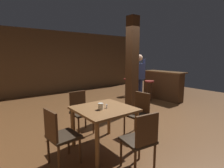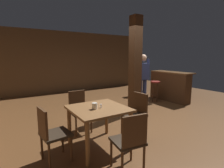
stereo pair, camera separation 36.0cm
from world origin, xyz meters
name	(u,v)px [view 2 (the right image)]	position (x,y,z in m)	size (l,w,h in m)	color
ground_plane	(139,115)	(0.00, 0.00, 0.00)	(10.80, 10.80, 0.00)	brown
wall_back	(78,62)	(0.00, 4.50, 1.40)	(8.00, 0.10, 2.80)	brown
pillar	(135,65)	(0.11, 0.33, 1.40)	(0.28, 0.28, 2.80)	#422816
dining_table	(99,114)	(-1.78, -0.93, 0.63)	(0.97, 0.97, 0.75)	brown
chair_west	(51,132)	(-2.63, -0.96, 0.51)	(0.46, 0.46, 0.89)	#2D2319
chair_east	(136,112)	(-0.88, -0.92, 0.51)	(0.45, 0.45, 0.89)	#2D2319
chair_north	(79,109)	(-1.81, -0.06, 0.51)	(0.42, 0.42, 0.89)	#2D2319
chair_south	(130,140)	(-1.76, -1.82, 0.51)	(0.47, 0.47, 0.89)	#2D2319
napkin_cup	(95,106)	(-1.88, -0.97, 0.81)	(0.09, 0.09, 0.11)	silver
salt_shaker	(101,106)	(-1.75, -0.97, 0.79)	(0.03, 0.03, 0.07)	silver
standing_person	(143,78)	(0.50, 0.42, 1.00)	(0.47, 0.24, 1.72)	navy
bar_counter	(169,86)	(2.14, 0.72, 0.55)	(0.56, 1.61, 1.09)	brown
bar_stool_near	(155,86)	(1.53, 0.86, 0.57)	(0.35, 0.35, 0.76)	maroon
bar_stool_mid	(143,84)	(1.54, 1.52, 0.59)	(0.33, 0.33, 0.80)	maroon
bar_stool_far	(135,83)	(1.49, 1.99, 0.56)	(0.35, 0.35, 0.74)	maroon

